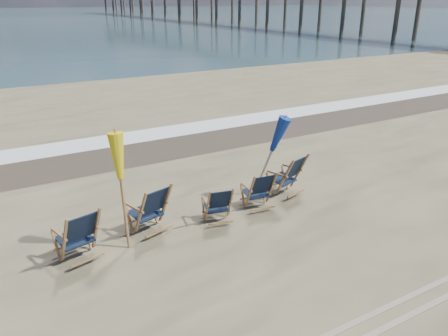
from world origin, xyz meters
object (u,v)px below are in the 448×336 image
object	(u,v)px
beach_chair_0	(97,230)
beach_chair_3	(272,189)
umbrella_blue	(269,135)
beach_chair_1	(166,205)
beach_chair_4	(300,172)
umbrella_yellow	(120,163)
beach_chair_2	(230,204)

from	to	relation	value
beach_chair_0	beach_chair_3	world-z (taller)	beach_chair_0
umbrella_blue	beach_chair_1	bearing A→B (deg)	-173.26
beach_chair_4	umbrella_yellow	bearing A→B (deg)	-12.36
beach_chair_4	beach_chair_2	bearing A→B (deg)	-3.54
umbrella_yellow	umbrella_blue	world-z (taller)	umbrella_yellow
beach_chair_2	umbrella_yellow	size ratio (longest dim) A/B	0.40
beach_chair_1	umbrella_yellow	size ratio (longest dim) A/B	0.49
beach_chair_0	beach_chair_1	size ratio (longest dim) A/B	0.99
beach_chair_0	beach_chair_4	world-z (taller)	beach_chair_0
beach_chair_1	beach_chair_4	world-z (taller)	beach_chair_1
beach_chair_0	beach_chair_4	distance (m)	5.02
beach_chair_3	umbrella_yellow	world-z (taller)	umbrella_yellow
beach_chair_1	beach_chair_2	world-z (taller)	beach_chair_1
beach_chair_2	beach_chair_3	distance (m)	1.16
beach_chair_2	beach_chair_0	bearing A→B (deg)	9.78
beach_chair_2	umbrella_yellow	bearing A→B (deg)	6.69
beach_chair_3	beach_chair_4	world-z (taller)	beach_chair_4
beach_chair_1	beach_chair_3	xyz separation A→B (m)	(2.41, -0.32, -0.07)
beach_chair_1	umbrella_yellow	world-z (taller)	umbrella_yellow
umbrella_blue	beach_chair_2	bearing A→B (deg)	-152.53
beach_chair_1	beach_chair_4	bearing A→B (deg)	165.53
beach_chair_0	beach_chair_2	distance (m)	2.76
beach_chair_1	beach_chair_4	distance (m)	3.51
beach_chair_0	beach_chair_3	xyz separation A→B (m)	(3.90, 0.02, -0.06)
beach_chair_4	umbrella_yellow	distance (m)	4.60
beach_chair_0	umbrella_yellow	xyz separation A→B (m)	(0.56, 0.10, 1.16)
umbrella_yellow	beach_chair_1	bearing A→B (deg)	14.51
umbrella_yellow	umbrella_blue	size ratio (longest dim) A/B	1.09
beach_chair_3	umbrella_blue	xyz separation A→B (m)	(0.32, 0.64, 1.05)
beach_chair_0	beach_chair_4	bearing A→B (deg)	171.10
umbrella_yellow	beach_chair_2	bearing A→B (deg)	-5.27
beach_chair_1	umbrella_blue	distance (m)	2.93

